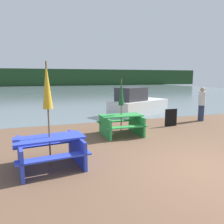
# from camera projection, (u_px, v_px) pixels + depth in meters

# --- Properties ---
(ground_plane) EXTENTS (60.00, 60.00, 0.00)m
(ground_plane) POSITION_uv_depth(u_px,v_px,m) (203.00, 169.00, 5.07)
(ground_plane) COLOR brown
(water) EXTENTS (60.00, 50.00, 0.00)m
(water) POSITION_uv_depth(u_px,v_px,m) (62.00, 91.00, 33.96)
(water) COLOR slate
(water) RESTS_ON ground_plane
(far_treeline) EXTENTS (80.00, 1.60, 4.00)m
(far_treeline) POSITION_uv_depth(u_px,v_px,m) (53.00, 77.00, 52.34)
(far_treeline) COLOR #1E3D1E
(far_treeline) RESTS_ON water
(picnic_table_blue) EXTENTS (1.75, 1.57, 0.73)m
(picnic_table_blue) POSITION_uv_depth(u_px,v_px,m) (50.00, 149.00, 5.17)
(picnic_table_blue) COLOR blue
(picnic_table_blue) RESTS_ON ground_plane
(picnic_table_green) EXTENTS (1.53, 1.39, 0.75)m
(picnic_table_green) POSITION_uv_depth(u_px,v_px,m) (121.00, 123.00, 8.03)
(picnic_table_green) COLOR green
(picnic_table_green) RESTS_ON ground_plane
(umbrella_gold) EXTENTS (0.23, 0.23, 2.47)m
(umbrella_gold) POSITION_uv_depth(u_px,v_px,m) (47.00, 87.00, 4.94)
(umbrella_gold) COLOR brown
(umbrella_gold) RESTS_ON ground_plane
(umbrella_darkgreen) EXTENTS (0.21, 0.21, 2.06)m
(umbrella_darkgreen) POSITION_uv_depth(u_px,v_px,m) (121.00, 93.00, 7.85)
(umbrella_darkgreen) COLOR brown
(umbrella_darkgreen) RESTS_ON ground_plane
(boat) EXTENTS (3.94, 2.97, 1.54)m
(boat) POSITION_uv_depth(u_px,v_px,m) (137.00, 104.00, 12.57)
(boat) COLOR silver
(boat) RESTS_ON water
(person) EXTENTS (0.33, 0.33, 1.63)m
(person) POSITION_uv_depth(u_px,v_px,m) (202.00, 104.00, 10.55)
(person) COLOR #283351
(person) RESTS_ON ground_plane
(signboard) EXTENTS (0.55, 0.08, 0.75)m
(signboard) POSITION_uv_depth(u_px,v_px,m) (171.00, 118.00, 9.48)
(signboard) COLOR black
(signboard) RESTS_ON ground_plane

